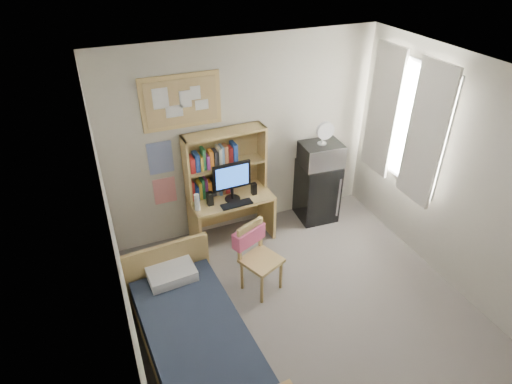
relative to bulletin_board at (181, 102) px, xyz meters
name	(u,v)px	position (x,y,z in m)	size (l,w,h in m)	color
floor	(317,328)	(0.78, -2.08, -1.93)	(3.60, 4.20, 0.02)	gray
ceiling	(344,93)	(0.78, -2.08, 0.68)	(3.60, 4.20, 0.02)	silver
wall_back	(245,139)	(0.78, 0.02, -0.62)	(3.60, 0.04, 2.60)	beige
wall_left	(125,286)	(-1.02, -2.08, -0.62)	(0.04, 4.20, 2.60)	beige
wall_right	(478,191)	(2.58, -2.08, -0.62)	(0.04, 4.20, 2.60)	beige
window_unit	(405,122)	(2.53, -0.88, -0.32)	(0.10, 1.40, 1.70)	white
curtain_left	(425,136)	(2.50, -1.28, -0.32)	(0.04, 0.55, 1.70)	white
curtain_right	(382,111)	(2.50, -0.48, -0.32)	(0.04, 0.55, 1.70)	white
bulletin_board	(181,102)	(0.00, 0.00, 0.00)	(0.94, 0.03, 0.64)	tan
poster_wave	(160,158)	(-0.32, 0.01, -0.67)	(0.30, 0.01, 0.42)	#264099
poster_japan	(165,191)	(-0.32, 0.01, -1.14)	(0.28, 0.01, 0.36)	red
desk	(232,218)	(0.46, -0.28, -1.59)	(1.06, 0.53, 0.66)	tan
desk_chair	(261,260)	(0.46, -1.31, -1.49)	(0.43, 0.43, 0.86)	tan
mini_fridge	(317,191)	(1.76, -0.26, -1.49)	(0.51, 0.51, 0.87)	black
bed	(198,346)	(-0.50, -2.02, -1.67)	(0.90, 1.80, 0.50)	#1C2332
hutch	(225,163)	(0.46, -0.13, -0.83)	(1.05, 0.27, 0.86)	tan
monitor	(232,182)	(0.47, -0.34, -0.99)	(0.49, 0.04, 0.52)	black
keyboard	(237,204)	(0.47, -0.48, -1.24)	(0.40, 0.13, 0.02)	black
speaker_left	(210,199)	(0.17, -0.35, -1.17)	(0.07, 0.07, 0.18)	black
speaker_right	(254,189)	(0.77, -0.33, -1.18)	(0.07, 0.07, 0.16)	black
water_bottle	(197,202)	(-0.01, -0.40, -1.14)	(0.06, 0.06, 0.22)	silver
hoodie	(249,236)	(0.38, -1.13, -1.25)	(0.42, 0.13, 0.20)	#E35683
microwave	(321,154)	(1.76, -0.28, -0.90)	(0.54, 0.41, 0.31)	#B3B3B8
desk_fan	(323,134)	(1.76, -0.28, -0.59)	(0.24, 0.24, 0.30)	silver
pillow	(172,274)	(-0.55, -1.27, -1.37)	(0.48, 0.34, 0.12)	silver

